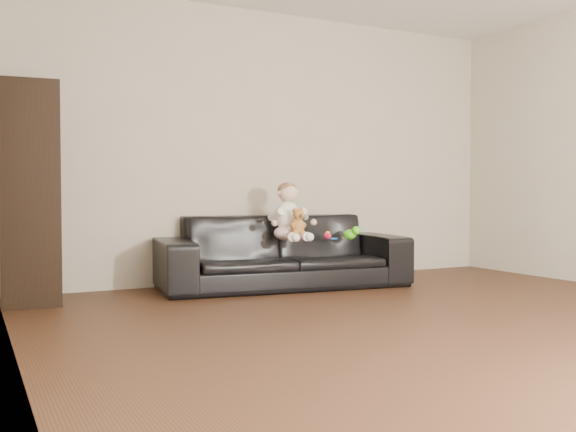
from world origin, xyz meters
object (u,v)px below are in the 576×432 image
baby (289,215)px  toy_blue_disc (333,238)px  cabinet (31,194)px  sofa (282,251)px  teddy_bear (298,222)px  toy_rattle (328,236)px  toy_green (350,234)px

baby → toy_blue_disc: (0.46, 0.01, -0.22)m
cabinet → toy_blue_disc: bearing=0.5°
baby → toy_blue_disc: bearing=13.9°
sofa → teddy_bear: size_ratio=9.74×
teddy_bear → toy_rattle: 0.45m
toy_rattle → toy_blue_disc: size_ratio=0.78×
baby → toy_green: (0.57, -0.10, -0.18)m
toy_green → sofa: bearing=158.6°
teddy_bear → toy_rattle: (0.39, 0.16, -0.14)m
baby → teddy_bear: bearing=-74.0°
cabinet → toy_green: 2.72m
baby → teddy_bear: size_ratio=2.28×
sofa → toy_rattle: bearing=-9.2°
baby → toy_blue_disc: 0.51m
teddy_bear → toy_rattle: teddy_bear is taller
cabinet → sofa: bearing=2.4°
baby → toy_rattle: baby is taller
sofa → cabinet: bearing=-176.1°
cabinet → toy_green: (2.68, -0.33, -0.37)m
cabinet → toy_rattle: bearing=0.2°
sofa → toy_rattle: (0.40, -0.12, 0.14)m
sofa → teddy_bear: bearing=-80.7°
teddy_bear → toy_green: teddy_bear is taller
cabinet → teddy_bear: (2.11, -0.38, -0.24)m
toy_rattle → toy_blue_disc: toy_rattle is taller
baby → toy_green: 0.61m
cabinet → toy_green: size_ratio=12.43×
toy_green → toy_rattle: size_ratio=2.03×
sofa → cabinet: cabinet is taller
toy_green → toy_rattle: 0.20m
sofa → toy_rattle: size_ratio=33.13×
toy_green → cabinet: bearing=173.1°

